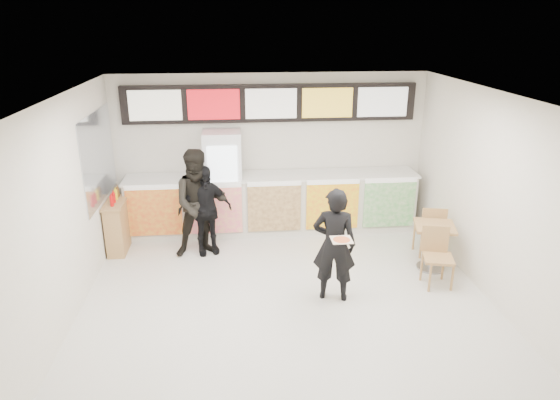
{
  "coord_description": "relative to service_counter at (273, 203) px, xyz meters",
  "views": [
    {
      "loc": [
        -0.71,
        -5.93,
        3.94
      ],
      "look_at": [
        -0.04,
        1.2,
        1.33
      ],
      "focal_mm": 32.0,
      "sensor_mm": 36.0,
      "label": 1
    }
  ],
  "objects": [
    {
      "name": "floor",
      "position": [
        -0.0,
        -3.09,
        -0.57
      ],
      "size": [
        7.0,
        7.0,
        0.0
      ],
      "primitive_type": "plane",
      "color": "beige",
      "rests_on": "ground"
    },
    {
      "name": "ceiling",
      "position": [
        -0.0,
        -3.09,
        2.43
      ],
      "size": [
        7.0,
        7.0,
        0.0
      ],
      "primitive_type": "plane",
      "rotation": [
        3.14,
        0.0,
        0.0
      ],
      "color": "white",
      "rests_on": "wall_back"
    },
    {
      "name": "wall_back",
      "position": [
        -0.0,
        0.41,
        0.93
      ],
      "size": [
        6.0,
        0.0,
        6.0
      ],
      "primitive_type": "plane",
      "rotation": [
        1.57,
        0.0,
        0.0
      ],
      "color": "silver",
      "rests_on": "floor"
    },
    {
      "name": "wall_left",
      "position": [
        -3.0,
        -3.09,
        0.93
      ],
      "size": [
        0.0,
        7.0,
        7.0
      ],
      "primitive_type": "plane",
      "rotation": [
        1.57,
        0.0,
        1.57
      ],
      "color": "silver",
      "rests_on": "floor"
    },
    {
      "name": "wall_right",
      "position": [
        3.0,
        -3.09,
        0.93
      ],
      "size": [
        0.0,
        7.0,
        7.0
      ],
      "primitive_type": "plane",
      "rotation": [
        1.57,
        0.0,
        -1.57
      ],
      "color": "silver",
      "rests_on": "floor"
    },
    {
      "name": "service_counter",
      "position": [
        0.0,
        0.0,
        0.0
      ],
      "size": [
        5.56,
        0.77,
        1.14
      ],
      "color": "silver",
      "rests_on": "floor"
    },
    {
      "name": "menu_board",
      "position": [
        0.0,
        0.32,
        1.88
      ],
      "size": [
        5.5,
        0.14,
        0.7
      ],
      "color": "black",
      "rests_on": "wall_back"
    },
    {
      "name": "drinks_fridge",
      "position": [
        -0.93,
        0.02,
        0.43
      ],
      "size": [
        0.7,
        0.67,
        2.0
      ],
      "color": "white",
      "rests_on": "floor"
    },
    {
      "name": "mirror_panel",
      "position": [
        -2.99,
        -0.64,
        1.18
      ],
      "size": [
        0.01,
        2.0,
        1.5
      ],
      "primitive_type": "cube",
      "color": "#B2B7BF",
      "rests_on": "wall_left"
    },
    {
      "name": "customer_main",
      "position": [
        0.68,
        -2.59,
        0.29
      ],
      "size": [
        0.71,
        0.55,
        1.73
      ],
      "primitive_type": "imported",
      "rotation": [
        0.0,
        0.0,
        2.9
      ],
      "color": "black",
      "rests_on": "floor"
    },
    {
      "name": "customer_left",
      "position": [
        -1.33,
        -0.91,
        0.38
      ],
      "size": [
        1.03,
        0.85,
        1.91
      ],
      "primitive_type": "imported",
      "rotation": [
        0.0,
        0.0,
        0.15
      ],
      "color": "black",
      "rests_on": "floor"
    },
    {
      "name": "customer_mid",
      "position": [
        -1.25,
        -0.86,
        0.23
      ],
      "size": [
        1.01,
        0.62,
        1.61
      ],
      "primitive_type": "imported",
      "rotation": [
        0.0,
        0.0,
        0.25
      ],
      "color": "black",
      "rests_on": "floor"
    },
    {
      "name": "pizza_slice",
      "position": [
        0.68,
        -3.04,
        0.58
      ],
      "size": [
        0.36,
        0.36,
        0.02
      ],
      "color": "beige",
      "rests_on": "customer_main"
    },
    {
      "name": "cafe_table",
      "position": [
        2.5,
        -1.83,
        -0.03
      ],
      "size": [
        0.8,
        1.65,
        0.93
      ],
      "rotation": [
        0.0,
        0.0,
        -0.24
      ],
      "color": "tan",
      "rests_on": "floor"
    },
    {
      "name": "condiment_ledge",
      "position": [
        -2.82,
        -0.61,
        -0.1
      ],
      "size": [
        0.33,
        0.83,
        1.1
      ],
      "color": "tan",
      "rests_on": "floor"
    }
  ]
}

